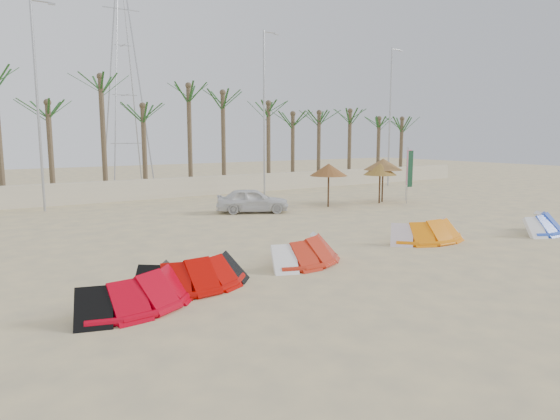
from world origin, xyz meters
TOP-DOWN VIEW (x-y plane):
  - ground at (0.00, 0.00)m, footprint 120.00×120.00m
  - boundary_wall at (0.00, 22.00)m, footprint 60.00×0.30m
  - palm_line at (0.67, 23.50)m, footprint 52.00×4.00m
  - lamp_b at (-5.96, 20.00)m, footprint 1.25×0.14m
  - lamp_c at (8.04, 20.00)m, footprint 1.25×0.14m
  - lamp_d at (20.04, 20.00)m, footprint 1.25×0.14m
  - pylon at (1.00, 28.00)m, footprint 3.00×3.00m
  - kite_red_left at (-6.58, 2.37)m, footprint 3.93×2.79m
  - kite_red_mid at (-4.97, 2.95)m, footprint 3.34×1.71m
  - kite_red_right at (-0.85, 3.48)m, footprint 3.63×2.54m
  - kite_orange at (5.08, 3.60)m, footprint 3.61×1.67m
  - kite_blue at (10.37, 2.03)m, footprint 3.26×2.25m
  - parasol_left at (7.86, 12.83)m, footprint 2.16×2.16m
  - parasol_mid at (11.47, 12.38)m, footprint 2.01×2.01m
  - parasol_right at (12.00, 12.67)m, footprint 2.37×2.37m
  - flag_pink at (13.75, 12.21)m, footprint 0.45×0.04m
  - flag_green at (12.88, 11.33)m, footprint 0.45×0.04m
  - car at (3.16, 13.40)m, footprint 4.11×3.11m

SIDE VIEW (x-z plane):
  - ground at x=0.00m, z-range 0.00..0.00m
  - pylon at x=1.00m, z-range -7.00..7.00m
  - kite_blue at x=10.37m, z-range -0.03..0.87m
  - kite_red_right at x=-0.85m, z-range -0.03..0.87m
  - kite_red_mid at x=-4.97m, z-range -0.03..0.87m
  - kite_red_left at x=-6.58m, z-range -0.03..0.87m
  - kite_orange at x=5.08m, z-range -0.03..0.87m
  - boundary_wall at x=0.00m, z-range 0.00..1.30m
  - car at x=3.16m, z-range 0.00..1.30m
  - flag_green at x=12.88m, z-range 0.31..3.67m
  - flag_pink at x=13.75m, z-range 0.31..3.67m
  - parasol_mid at x=11.47m, z-range 0.85..3.25m
  - parasol_left at x=7.86m, z-range 0.89..3.37m
  - parasol_right at x=12.00m, z-range 0.98..3.65m
  - lamp_b at x=-5.96m, z-range 0.27..11.27m
  - lamp_c at x=8.04m, z-range 0.27..11.27m
  - lamp_d at x=20.04m, z-range 0.27..11.27m
  - palm_line at x=0.67m, z-range 2.59..10.29m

